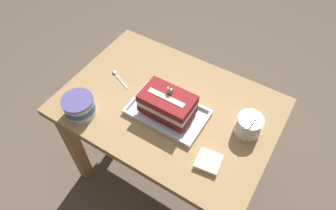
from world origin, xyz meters
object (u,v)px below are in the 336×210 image
object	(u,v)px
foil_tray	(168,113)
ice_cream_tub	(79,106)
serving_spoon_near_tray	(117,75)
birthday_cake	(167,103)
bowl_stack	(249,126)
napkin_pile	(209,162)

from	to	relation	value
foil_tray	ice_cream_tub	distance (m)	0.39
foil_tray	serving_spoon_near_tray	bearing A→B (deg)	168.78
foil_tray	ice_cream_tub	size ratio (longest dim) A/B	2.49
birthday_cake	bowl_stack	world-z (taller)	birthday_cake
ice_cream_tub	serving_spoon_near_tray	world-z (taller)	ice_cream_tub
ice_cream_tub	serving_spoon_near_tray	bearing A→B (deg)	91.73
foil_tray	napkin_pile	world-z (taller)	foil_tray
foil_tray	bowl_stack	world-z (taller)	bowl_stack
serving_spoon_near_tray	napkin_pile	world-z (taller)	napkin_pile
ice_cream_tub	serving_spoon_near_tray	size ratio (longest dim) A/B	1.00
bowl_stack	ice_cream_tub	distance (m)	0.73
foil_tray	ice_cream_tub	xyz separation A→B (m)	(-0.33, -0.20, 0.04)
bowl_stack	napkin_pile	bearing A→B (deg)	-108.10
birthday_cake	ice_cream_tub	world-z (taller)	birthday_cake
napkin_pile	ice_cream_tub	bearing A→B (deg)	-172.59
birthday_cake	ice_cream_tub	xyz separation A→B (m)	(-0.33, -0.20, -0.03)
foil_tray	bowl_stack	xyz separation A→B (m)	(0.34, 0.10, 0.04)
birthday_cake	napkin_pile	xyz separation A→B (m)	(0.27, -0.12, -0.06)
birthday_cake	serving_spoon_near_tray	xyz separation A→B (m)	(-0.34, 0.07, -0.07)
ice_cream_tub	napkin_pile	bearing A→B (deg)	7.41
foil_tray	ice_cream_tub	world-z (taller)	ice_cream_tub
serving_spoon_near_tray	bowl_stack	bearing A→B (deg)	2.51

